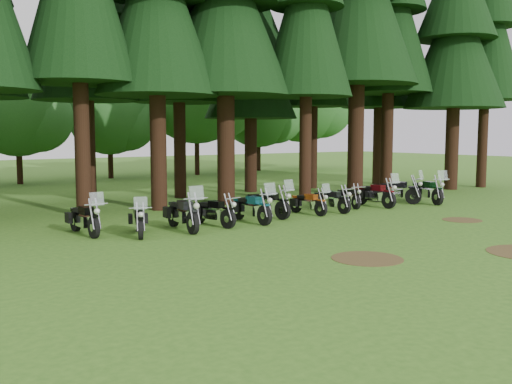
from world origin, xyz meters
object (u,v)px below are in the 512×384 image
motorcycle_10 (395,192)px  motorcycle_5 (267,204)px  motorcycle_11 (427,192)px  motorcycle_0 (84,220)px  motorcycle_9 (375,195)px  motorcycle_2 (183,215)px  motorcycle_4 (251,209)px  motorcycle_6 (308,204)px  motorcycle_3 (213,213)px  motorcycle_7 (331,201)px  motorcycle_8 (348,198)px  motorcycle_1 (139,221)px

motorcycle_10 → motorcycle_5: bearing=160.5°
motorcycle_10 → motorcycle_11: 1.43m
motorcycle_0 → motorcycle_9: (12.45, -0.41, 0.03)m
motorcycle_2 → motorcycle_4: bearing=7.5°
motorcycle_0 → motorcycle_6: (8.57, -0.58, -0.05)m
motorcycle_0 → motorcycle_3: bearing=-13.9°
motorcycle_6 → motorcycle_7: 1.18m
motorcycle_4 → motorcycle_10: motorcycle_10 is taller
motorcycle_5 → motorcycle_7: bearing=-13.3°
motorcycle_3 → motorcycle_0: bearing=157.6°
motorcycle_3 → motorcycle_6: size_ratio=1.06×
motorcycle_0 → motorcycle_9: bearing=-4.0°
motorcycle_7 → motorcycle_11: size_ratio=0.86×
motorcycle_4 → motorcycle_7: motorcycle_4 is taller
motorcycle_0 → motorcycle_7: motorcycle_0 is taller
motorcycle_8 → motorcycle_7: bearing=-141.6°
motorcycle_2 → motorcycle_10: size_ratio=1.04×
motorcycle_1 → motorcycle_7: size_ratio=0.97×
motorcycle_3 → motorcycle_5: 2.75m
motorcycle_7 → motorcycle_9: size_ratio=0.87×
motorcycle_5 → motorcycle_6: bearing=-16.9°
motorcycle_4 → motorcycle_10: 8.57m
motorcycle_0 → motorcycle_5: motorcycle_5 is taller
motorcycle_3 → motorcycle_8: bearing=-3.5°
motorcycle_8 → motorcycle_9: (1.12, -0.47, 0.09)m
motorcycle_1 → motorcycle_3: 2.77m
motorcycle_3 → motorcycle_10: (10.01, 0.75, 0.07)m
motorcycle_3 → motorcycle_8: 7.29m
motorcycle_9 → motorcycle_11: 2.88m
motorcycle_0 → motorcycle_6: 8.59m
motorcycle_9 → motorcycle_6: bearing=-176.4°
motorcycle_2 → motorcycle_8: motorcycle_2 is taller
motorcycle_2 → motorcycle_5: motorcycle_2 is taller
motorcycle_11 → motorcycle_3: bearing=-160.6°
motorcycle_4 → motorcycle_7: 4.18m
motorcycle_8 → motorcycle_10: motorcycle_10 is taller
motorcycle_10 → motorcycle_11: motorcycle_11 is taller
motorcycle_2 → motorcycle_3: 1.25m
motorcycle_9 → motorcycle_10: 1.69m
motorcycle_1 → motorcycle_3: bearing=25.3°
motorcycle_5 → motorcycle_11: size_ratio=0.98×
motorcycle_10 → motorcycle_0: bearing=158.5°
motorcycle_4 → motorcycle_6: motorcycle_4 is taller
motorcycle_2 → motorcycle_6: bearing=11.0°
motorcycle_7 → motorcycle_10: (4.36, 0.47, 0.08)m
motorcycle_4 → motorcycle_9: bearing=4.4°
motorcycle_0 → motorcycle_11: bearing=-5.5°
motorcycle_3 → motorcycle_8: motorcycle_3 is taller
motorcycle_1 → motorcycle_2: (1.53, 0.04, 0.08)m
motorcycle_1 → motorcycle_9: bearing=24.0°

